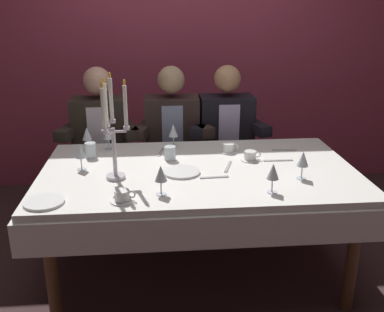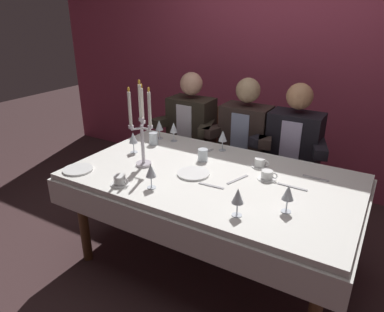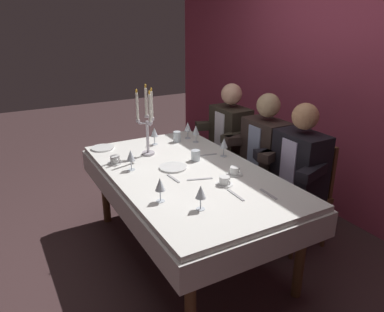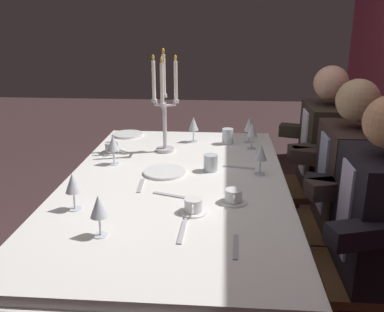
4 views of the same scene
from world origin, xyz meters
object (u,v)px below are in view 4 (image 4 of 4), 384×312
Objects in this scene: wine_glass_1 at (252,131)px; wine_glass_6 at (99,207)px; dinner_plate_1 at (128,134)px; seated_diner_0 at (326,146)px; dining_table at (175,203)px; coffee_cup_1 at (193,206)px; seated_diner_2 at (378,216)px; wine_glass_2 at (73,184)px; water_tumbler_1 at (228,136)px; candelabra at (164,107)px; wine_glass_5 at (249,125)px; coffee_cup_0 at (234,197)px; coffee_cup_2 at (112,149)px; dinner_plate_0 at (165,172)px; wine_glass_0 at (261,153)px; seated_diner_1 at (350,178)px; wine_glass_4 at (113,144)px; water_tumbler_0 at (211,163)px; wine_glass_3 at (193,125)px.

wine_glass_6 is at bearing -28.48° from wine_glass_1.
dinner_plate_1 is 0.17× the size of seated_diner_0.
coffee_cup_1 reaches higher than dining_table.
wine_glass_1 is 1.01m from seated_diner_2.
dining_table is 1.56× the size of seated_diner_0.
wine_glass_2 is (1.18, 0.03, 0.11)m from dinner_plate_1.
water_tumbler_1 is at bearing -147.88° from seated_diner_2.
wine_glass_5 is (-0.23, 0.51, -0.16)m from candelabra.
coffee_cup_1 is (0.11, -0.17, 0.00)m from coffee_cup_0.
dinner_plate_0 is at bearing 48.30° from coffee_cup_2.
coffee_cup_1 is at bearing -56.30° from coffee_cup_0.
dining_table is 11.83× the size of wine_glass_0.
wine_glass_2 is 1.36m from seated_diner_1.
wine_glass_5 is at bearing 165.21° from coffee_cup_1.
water_tumbler_0 is (0.07, 0.54, -0.07)m from wine_glass_4.
seated_diner_2 is (0.48, 0.71, -0.05)m from water_tumbler_0.
dinner_plate_0 is at bearing 67.04° from wine_glass_4.
water_tumbler_1 is 0.08× the size of seated_diner_1.
candelabra reaches higher than wine_glass_1.
wine_glass_2 is 1.84× the size of water_tumbler_0.
seated_diner_0 is at bearing 100.83° from coffee_cup_2.
water_tumbler_0 is at bearing -123.85° from seated_diner_2.
wine_glass_3 is 1.24× the size of coffee_cup_2.
candelabra is 0.55m from wine_glass_1.
water_tumbler_0 is at bearing 103.90° from dinner_plate_0.
wine_glass_3 is at bearing 120.11° from coffee_cup_2.
candelabra is at bearing -123.33° from wine_glass_0.
seated_diner_1 is at bearing 86.65° from water_tumbler_0.
wine_glass_4 is 1.84× the size of water_tumbler_0.
seated_diner_1 reaches higher than water_tumbler_1.
seated_diner_2 is at bearing 92.52° from coffee_cup_1.
wine_glass_6 is at bearing -55.67° from coffee_cup_1.
dinner_plate_0 is (0.38, 0.05, -0.27)m from candelabra.
dinner_plate_0 is at bearing -45.35° from wine_glass_1.
dinner_plate_0 is 0.70m from wine_glass_6.
wine_glass_2 reaches higher than dinner_plate_1.
seated_diner_2 is (-0.03, 0.77, -0.03)m from coffee_cup_1.
wine_glass_1 is at bearing 144.63° from dining_table.
dining_table is 14.70× the size of coffee_cup_0.
coffee_cup_2 is (-0.78, -0.55, 0.00)m from coffee_cup_1.
seated_diner_2 is (0.44, 0.00, 0.00)m from seated_diner_1.
seated_diner_0 is at bearing 140.41° from wine_glass_0.
dining_table is 0.75m from water_tumbler_1.
dinner_plate_0 is 1.35× the size of wine_glass_5.
coffee_cup_2 is at bearing -103.19° from seated_diner_1.
wine_glass_0 is at bearing 120.82° from wine_glass_2.
dinner_plate_0 is (-0.11, -0.06, 0.13)m from dining_table.
wine_glass_0 is 0.27m from water_tumbler_0.
wine_glass_0 is 0.47m from seated_diner_1.
water_tumbler_0 reaches higher than coffee_cup_0.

